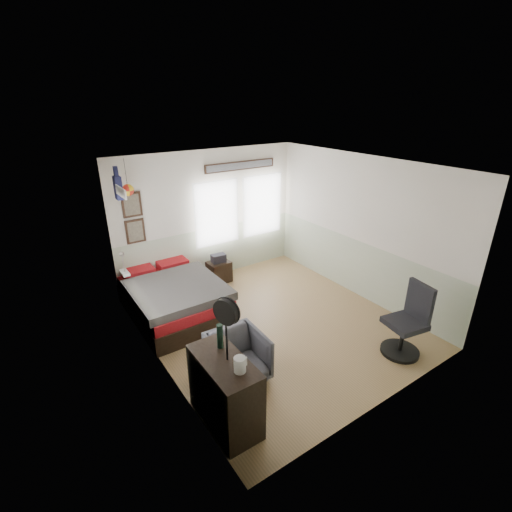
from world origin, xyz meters
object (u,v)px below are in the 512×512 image
object	(u,v)px
nightstand	(219,272)
dresser	(225,391)
task_chair	(407,326)
bed	(174,298)
armchair	(238,357)

from	to	relation	value
nightstand	dresser	bearing A→B (deg)	-121.58
nightstand	task_chair	world-z (taller)	task_chair
dresser	bed	bearing A→B (deg)	80.39
dresser	task_chair	size ratio (longest dim) A/B	0.87
dresser	task_chair	world-z (taller)	task_chair
armchair	task_chair	distance (m)	2.59
dresser	task_chair	xyz separation A→B (m)	(2.92, -0.39, 0.02)
bed	nightstand	xyz separation A→B (m)	(1.29, 0.68, -0.10)
bed	nightstand	world-z (taller)	bed
dresser	armchair	bearing A→B (deg)	47.12
bed	dresser	distance (m)	2.64
nightstand	task_chair	size ratio (longest dim) A/B	0.39
nightstand	task_chair	bearing A→B (deg)	-75.81
armchair	nightstand	bearing A→B (deg)	68.79
armchair	task_chair	world-z (taller)	task_chair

